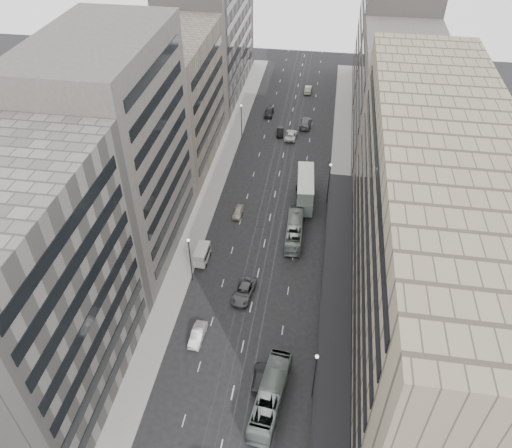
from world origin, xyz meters
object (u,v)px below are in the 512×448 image
Objects in this scene: double_decker at (305,189)px; panel_van at (202,254)px; bus_near at (271,395)px; sedan_1 at (198,335)px; sedan_2 at (244,292)px; bus_far at (294,230)px.

double_decker reaches higher than panel_van.
bus_near reaches higher than sedan_1.
panel_van is 0.93× the size of sedan_1.
sedan_2 is at bearing -110.24° from double_decker.
double_decker is (0.91, 9.93, 1.50)m from bus_far.
double_decker is at bearing -96.67° from bus_far.
double_decker is 35.01m from sedan_1.
panel_van is at bearing 148.91° from sedan_2.
sedan_2 is at bearing 63.50° from sedan_1.
bus_far is 16.04m from panel_van.
sedan_2 is at bearing 65.41° from bus_far.
sedan_1 is 9.89m from sedan_2.
bus_far reaches higher than panel_van.
bus_far is 1.05× the size of double_decker.
bus_near is 13.67m from sedan_1.
sedan_1 is (-11.83, -32.88, -2.27)m from double_decker.
bus_far is at bearing 31.64° from panel_van.
double_decker is 25.32m from sedan_2.
panel_van reaches higher than sedan_1.
bus_near is at bearing -95.25° from double_decker.
panel_van is (-14.80, -17.94, -1.57)m from double_decker.
sedan_2 is (-7.02, -24.23, -2.22)m from double_decker.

